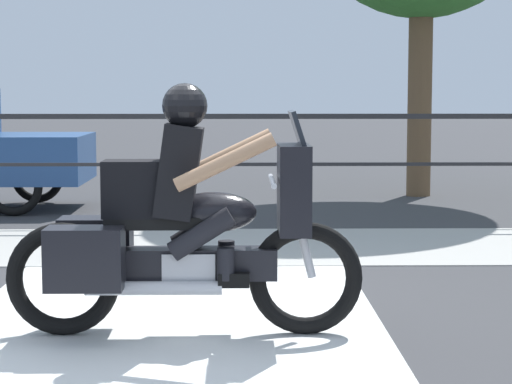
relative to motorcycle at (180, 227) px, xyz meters
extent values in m
plane|color=#38383A|center=(-0.18, 0.29, -0.71)|extent=(120.00, 120.00, 0.00)
cube|color=#A8A59E|center=(-0.18, 3.69, -0.70)|extent=(44.00, 2.40, 0.01)
cube|color=silver|center=(-0.09, 0.09, -0.71)|extent=(2.89, 6.00, 0.01)
cube|color=#232326|center=(-0.18, 5.24, 0.57)|extent=(36.00, 0.04, 0.06)
cube|color=#232326|center=(-0.18, 5.24, 0.01)|extent=(36.00, 0.03, 0.04)
cylinder|color=#232326|center=(-0.18, 5.24, -0.05)|extent=(0.05, 0.05, 1.31)
torus|color=black|center=(0.82, 0.00, -0.34)|extent=(0.74, 0.11, 0.74)
torus|color=black|center=(-0.76, 0.00, -0.34)|extent=(0.74, 0.11, 0.74)
cube|color=black|center=(0.03, 0.00, -0.24)|extent=(1.20, 0.22, 0.20)
cube|color=silver|center=(0.06, 0.00, -0.29)|extent=(0.34, 0.26, 0.26)
ellipsoid|color=black|center=(0.22, 0.00, 0.10)|extent=(0.56, 0.30, 0.26)
cube|color=black|center=(-0.13, 0.00, 0.04)|extent=(0.69, 0.28, 0.08)
cube|color=black|center=(0.74, 0.00, 0.25)|extent=(0.20, 0.53, 0.57)
cube|color=#1E232B|center=(0.76, 0.00, 0.63)|extent=(0.10, 0.45, 0.24)
cylinder|color=silver|center=(0.60, 0.00, 0.30)|extent=(0.04, 0.70, 0.04)
cylinder|color=silver|center=(-0.16, -0.16, -0.37)|extent=(0.87, 0.09, 0.09)
cube|color=black|center=(-0.58, -0.24, -0.16)|extent=(0.48, 0.28, 0.39)
cube|color=black|center=(-0.58, 0.24, -0.16)|extent=(0.48, 0.28, 0.39)
cylinder|color=silver|center=(0.79, 0.00, -0.05)|extent=(0.20, 0.06, 0.58)
cube|color=black|center=(0.00, 0.00, 0.36)|extent=(0.32, 0.36, 0.62)
sphere|color=tan|center=(0.04, 0.00, 0.76)|extent=(0.23, 0.23, 0.23)
sphere|color=black|center=(0.04, 0.00, 0.78)|extent=(0.29, 0.29, 0.29)
cylinder|color=black|center=(0.15, -0.15, -0.02)|extent=(0.44, 0.13, 0.34)
cylinder|color=black|center=(0.30, -0.15, -0.22)|extent=(0.11, 0.11, 0.21)
cube|color=black|center=(0.35, -0.15, -0.32)|extent=(0.20, 0.10, 0.09)
cylinder|color=black|center=(0.15, 0.15, -0.02)|extent=(0.44, 0.13, 0.34)
cylinder|color=black|center=(0.30, 0.15, -0.22)|extent=(0.11, 0.11, 0.21)
cube|color=black|center=(0.35, 0.15, -0.32)|extent=(0.20, 0.10, 0.09)
cylinder|color=tan|center=(0.30, -0.30, 0.44)|extent=(0.64, 0.09, 0.37)
cylinder|color=tan|center=(0.30, 0.30, 0.44)|extent=(0.64, 0.09, 0.37)
cube|color=black|center=(-0.30, 0.00, 0.25)|extent=(0.37, 0.28, 0.36)
torus|color=black|center=(-2.47, 6.18, -0.34)|extent=(0.74, 0.11, 0.74)
torus|color=black|center=(-2.47, 7.69, -0.34)|extent=(0.74, 0.11, 0.74)
cylinder|color=brown|center=(3.08, 8.52, 0.88)|extent=(0.36, 0.36, 3.18)
camera|label=1|loc=(0.38, -6.37, 0.88)|focal=70.00mm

